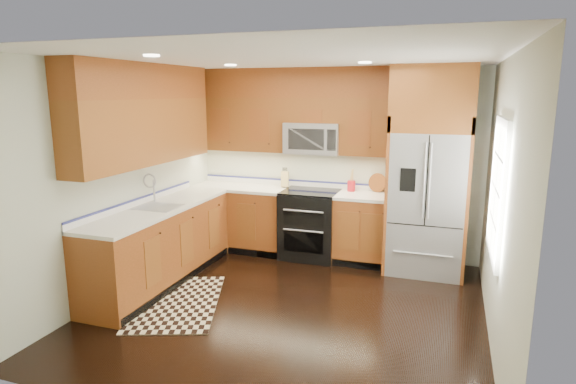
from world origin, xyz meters
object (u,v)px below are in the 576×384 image
(range, at_px, (310,224))
(refrigerator, at_px, (429,172))
(knife_block, at_px, (285,179))
(rug, at_px, (178,302))
(utensil_crock, at_px, (351,184))

(range, height_order, refrigerator, refrigerator)
(refrigerator, distance_m, knife_block, 2.02)
(refrigerator, distance_m, rug, 3.40)
(knife_block, bearing_deg, utensil_crock, 0.19)
(range, bearing_deg, utensil_crock, 20.63)
(refrigerator, xyz_separation_m, utensil_crock, (-1.02, 0.24, -0.26))
(refrigerator, bearing_deg, rug, -142.75)
(rug, xyz_separation_m, knife_block, (0.51, 2.13, 1.05))
(knife_block, bearing_deg, refrigerator, -6.69)
(rug, relative_size, knife_block, 5.16)
(range, height_order, rug, range)
(refrigerator, height_order, utensil_crock, refrigerator)
(range, distance_m, refrigerator, 1.76)
(utensil_crock, bearing_deg, knife_block, -179.81)
(range, xyz_separation_m, rug, (-0.95, -1.94, -0.46))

